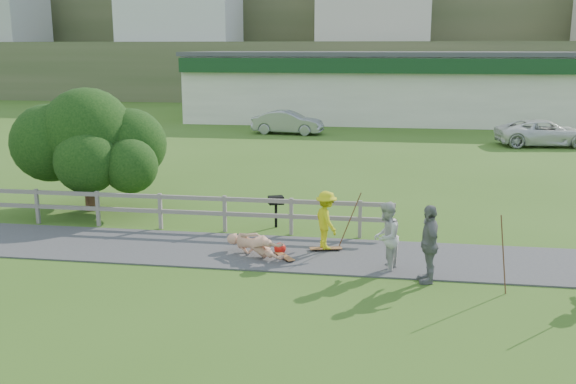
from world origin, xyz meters
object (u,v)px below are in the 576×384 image
(car_silver, at_px, (288,122))
(skater_fallen, at_px, (255,245))
(tree, at_px, (90,163))
(skater_rider, at_px, (326,224))
(car_white, at_px, (545,133))
(bbq, at_px, (276,212))
(spectator_a, at_px, (386,237))
(spectator_b, at_px, (429,244))

(car_silver, bearing_deg, skater_fallen, -167.81)
(tree, bearing_deg, car_silver, 80.43)
(skater_fallen, bearing_deg, skater_rider, -34.30)
(car_white, relative_size, bbq, 5.43)
(skater_fallen, bearing_deg, spectator_a, -66.59)
(skater_rider, distance_m, skater_fallen, 1.99)
(skater_rider, xyz_separation_m, car_silver, (-4.81, 23.88, -0.04))
(car_white, bearing_deg, skater_fallen, 144.78)
(car_white, bearing_deg, spectator_a, 152.55)
(skater_rider, bearing_deg, car_silver, -17.21)
(spectator_b, bearing_deg, bbq, -141.41)
(spectator_a, bearing_deg, skater_rider, -114.48)
(skater_fallen, xyz_separation_m, car_silver, (-3.02, 24.62, 0.40))
(bbq, bearing_deg, spectator_a, -66.72)
(skater_rider, bearing_deg, spectator_b, -155.09)
(car_white, relative_size, tree, 1.07)
(skater_rider, bearing_deg, skater_fallen, 84.06)
(skater_rider, xyz_separation_m, spectator_a, (1.58, -1.32, 0.09))
(tree, xyz_separation_m, bbq, (6.52, -1.18, -1.14))
(spectator_b, bearing_deg, car_white, 153.53)
(spectator_b, bearing_deg, skater_rider, -134.56)
(bbq, bearing_deg, car_white, 37.25)
(car_silver, xyz_separation_m, car_white, (14.99, -2.91, -0.01))
(bbq, bearing_deg, tree, 149.44)
(spectator_b, height_order, bbq, spectator_b)
(tree, bearing_deg, skater_rider, -22.05)
(car_silver, height_order, bbq, car_silver)
(car_silver, xyz_separation_m, bbq, (3.06, -21.70, -0.25))
(skater_fallen, height_order, car_silver, car_silver)
(car_silver, relative_size, car_white, 0.85)
(spectator_a, relative_size, car_white, 0.33)
(skater_rider, distance_m, car_white, 23.31)
(skater_fallen, bearing_deg, tree, 90.76)
(spectator_a, distance_m, tree, 10.93)
(skater_rider, bearing_deg, bbq, 10.19)
(skater_rider, height_order, bbq, skater_rider)
(skater_fallen, bearing_deg, car_silver, 40.05)
(spectator_b, distance_m, car_white, 24.11)
(spectator_a, distance_m, spectator_b, 1.15)
(spectator_b, xyz_separation_m, car_silver, (-7.38, 25.78, -0.19))
(bbq, bearing_deg, car_silver, 77.68)
(spectator_a, height_order, tree, tree)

